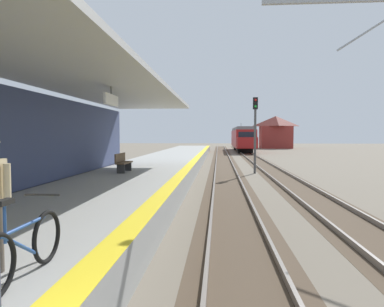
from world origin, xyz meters
TOP-DOWN VIEW (x-y plane):
  - station_platform at (-2.50, 16.00)m, footprint 5.00×80.00m
  - station_building_with_canopy at (-4.30, 8.19)m, footprint 4.85×24.00m
  - track_pair_nearest_platform at (1.90, 20.00)m, footprint 2.34×120.00m
  - track_pair_middle at (5.30, 20.00)m, footprint 2.34×120.00m
  - approaching_train at (5.30, 56.20)m, footprint 2.93×19.60m
  - bicycle_beside_commuter at (-0.92, 2.61)m, footprint 0.48×1.82m
  - rail_signal_post at (3.89, 22.85)m, footprint 0.32×0.34m
  - platform_bench at (-3.09, 14.75)m, footprint 0.45×1.60m
  - distant_trackside_house at (12.71, 69.20)m, footprint 6.60×5.28m

SIDE VIEW (x-z plane):
  - track_pair_nearest_platform at x=1.90m, z-range -0.03..0.13m
  - track_pair_middle at x=5.30m, z-range -0.03..0.13m
  - station_platform at x=-2.50m, z-range 0.00..0.90m
  - bicycle_beside_commuter at x=-0.92m, z-range 0.77..1.81m
  - platform_bench at x=-3.09m, z-range 0.93..1.81m
  - approaching_train at x=5.30m, z-range -0.20..4.56m
  - station_building_with_canopy at x=-4.30m, z-range 0.44..4.87m
  - rail_signal_post at x=3.89m, z-range 0.59..5.79m
  - distant_trackside_house at x=12.71m, z-range 0.14..6.54m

